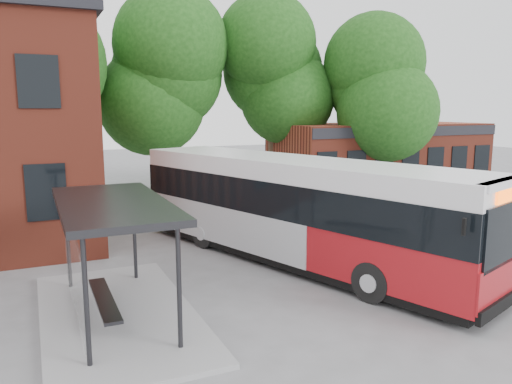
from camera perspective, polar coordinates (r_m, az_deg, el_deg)
name	(u,v)px	position (r m, az deg, el deg)	size (l,w,h in m)	color
ground	(267,279)	(15.06, 1.29, -9.86)	(100.00, 100.00, 0.00)	slate
shop_row	(379,154)	(34.27, 13.91, 4.26)	(14.00, 6.20, 4.00)	maroon
bus_shelter	(115,260)	(12.43, -15.79, -7.44)	(3.60, 7.00, 2.90)	#28282B
bike_rail	(340,196)	(27.95, 9.59, -0.48)	(5.20, 0.10, 0.38)	#28282B
tree_0	(30,98)	(28.80, -24.42, 9.72)	(7.92, 7.92, 11.00)	#153F10
tree_1	(159,105)	(30.64, -11.02, 9.76)	(7.92, 7.92, 10.40)	#153F10
tree_2	(272,100)	(32.09, 1.85, 10.45)	(7.92, 7.92, 11.00)	#153F10
tree_3	(375,114)	(31.34, 13.48, 8.65)	(7.04, 7.04, 9.28)	#153F10
city_bus	(295,210)	(16.39, 4.45, -2.12)	(2.84, 13.34, 3.39)	#A01319
bicycle_0	(301,192)	(27.66, 5.15, 0.01)	(0.57, 1.63, 0.86)	black
bicycle_1	(317,191)	(27.33, 7.01, 0.08)	(0.50, 1.76, 1.06)	black
bicycle_2	(321,193)	(27.20, 7.41, -0.13)	(0.61, 1.76, 0.92)	#07145C
bicycle_3	(338,194)	(26.90, 9.39, -0.24)	(0.45, 1.61, 0.97)	black
bicycle_4	(353,192)	(27.80, 11.00, 0.05)	(0.65, 1.87, 0.98)	black
bicycle_5	(343,190)	(28.03, 9.93, 0.24)	(0.50, 1.77, 1.06)	black
bicycle_6	(362,188)	(28.98, 11.97, 0.39)	(0.65, 1.86, 0.98)	black
bicycle_7	(377,190)	(28.67, 13.65, 0.19)	(0.44, 1.55, 0.93)	black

